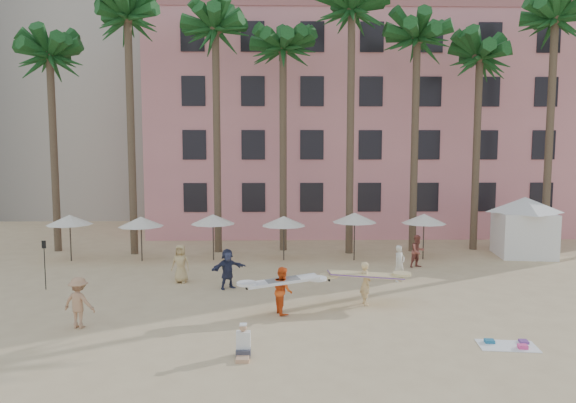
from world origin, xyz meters
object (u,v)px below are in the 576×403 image
at_px(carrier_yellow, 366,280).
at_px(pink_hotel, 379,129).
at_px(carrier_white, 283,289).
at_px(cabana, 524,221).

bearing_deg(carrier_yellow, pink_hotel, 77.71).
bearing_deg(carrier_white, pink_hotel, 70.55).
bearing_deg(pink_hotel, carrier_white, -109.45).
relative_size(cabana, carrier_yellow, 1.67).
bearing_deg(carrier_yellow, carrier_white, -162.26).
height_order(cabana, carrier_white, cabana).
distance_m(pink_hotel, cabana, 15.23).
height_order(carrier_yellow, carrier_white, carrier_white).
relative_size(cabana, carrier_white, 1.76).
bearing_deg(cabana, pink_hotel, 116.10).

